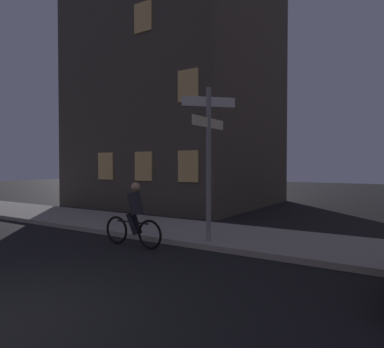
# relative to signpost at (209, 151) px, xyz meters

# --- Properties ---
(sidewalk_kerb) EXTENTS (40.00, 2.98, 0.14)m
(sidewalk_kerb) POSITION_rel_signpost_xyz_m (-0.16, 1.13, -2.34)
(sidewalk_kerb) COLOR #9E9991
(sidewalk_kerb) RESTS_ON ground_plane
(signpost) EXTENTS (0.99, 1.51, 3.83)m
(signpost) POSITION_rel_signpost_xyz_m (0.00, 0.00, 0.00)
(signpost) COLOR gray
(signpost) RESTS_ON sidewalk_kerb
(cyclist) EXTENTS (1.82, 0.32, 1.61)m
(cyclist) POSITION_rel_signpost_xyz_m (-1.57, -1.00, -1.66)
(cyclist) COLOR black
(cyclist) RESTS_ON ground_plane
(building_left_block) EXTENTS (8.78, 8.71, 18.21)m
(building_left_block) POSITION_rel_signpost_xyz_m (-6.17, 7.84, 6.70)
(building_left_block) COLOR #4C443D
(building_left_block) RESTS_ON ground_plane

